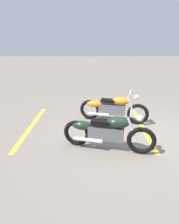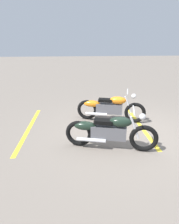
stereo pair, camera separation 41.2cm
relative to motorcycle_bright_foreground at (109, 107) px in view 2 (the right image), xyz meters
name	(u,v)px [view 2 (the right image)]	position (x,y,z in m)	size (l,w,h in m)	color
ground_plane	(128,132)	(-0.41, 0.87, -0.46)	(60.00, 60.00, 0.00)	slate
motorcycle_bright_foreground	(109,107)	(0.00, 0.00, 0.00)	(2.17, 0.81, 1.04)	black
motorcycle_dark_foreground	(108,131)	(0.35, 1.71, 0.00)	(2.18, 0.78, 1.04)	black
parking_stripe_near	(139,124)	(-0.92, 0.42, -0.46)	(3.20, 0.12, 0.01)	yellow
parking_stripe_mid	(29,128)	(2.51, 0.36, -0.46)	(3.20, 0.12, 0.01)	yellow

